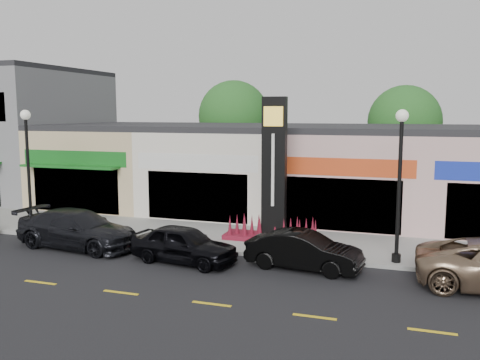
% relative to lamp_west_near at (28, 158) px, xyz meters
% --- Properties ---
extents(ground, '(120.00, 120.00, 0.00)m').
position_rel_lamp_west_near_xyz_m(ground, '(8.00, -2.50, -3.48)').
color(ground, black).
rests_on(ground, ground).
extents(sidewalk, '(52.00, 4.30, 0.15)m').
position_rel_lamp_west_near_xyz_m(sidewalk, '(8.00, 1.85, -3.40)').
color(sidewalk, gray).
rests_on(sidewalk, ground).
extents(curb, '(52.00, 0.20, 0.15)m').
position_rel_lamp_west_near_xyz_m(curb, '(8.00, -0.40, -3.40)').
color(curb, gray).
rests_on(curb, ground).
extents(building_grey_2story, '(12.00, 10.95, 8.30)m').
position_rel_lamp_west_near_xyz_m(building_grey_2story, '(-10.00, 8.98, 0.67)').
color(building_grey_2story, slate).
rests_on(building_grey_2story, ground).
extents(shop_beige, '(7.00, 10.85, 4.80)m').
position_rel_lamp_west_near_xyz_m(shop_beige, '(-0.50, 8.96, -1.08)').
color(shop_beige, tan).
rests_on(shop_beige, ground).
extents(shop_cream, '(7.00, 10.01, 4.80)m').
position_rel_lamp_west_near_xyz_m(shop_cream, '(6.50, 8.97, -1.08)').
color(shop_cream, silver).
rests_on(shop_cream, ground).
extents(shop_pink_w, '(7.00, 10.01, 4.80)m').
position_rel_lamp_west_near_xyz_m(shop_pink_w, '(13.50, 8.97, -1.08)').
color(shop_pink_w, '#D3A5A1').
rests_on(shop_pink_w, ground).
extents(tree_rear_west, '(5.20, 5.20, 7.83)m').
position_rel_lamp_west_near_xyz_m(tree_rear_west, '(4.00, 17.00, 1.74)').
color(tree_rear_west, '#382619').
rests_on(tree_rear_west, ground).
extents(tree_rear_mid, '(4.80, 4.80, 7.29)m').
position_rel_lamp_west_near_xyz_m(tree_rear_mid, '(16.00, 17.00, 1.41)').
color(tree_rear_mid, '#382619').
rests_on(tree_rear_mid, ground).
extents(lamp_west_near, '(0.44, 0.44, 5.47)m').
position_rel_lamp_west_near_xyz_m(lamp_west_near, '(0.00, 0.00, 0.00)').
color(lamp_west_near, black).
rests_on(lamp_west_near, sidewalk).
extents(lamp_east_near, '(0.44, 0.44, 5.47)m').
position_rel_lamp_west_near_xyz_m(lamp_east_near, '(16.00, 0.00, 0.00)').
color(lamp_east_near, black).
rests_on(lamp_east_near, sidewalk).
extents(pylon_sign, '(4.20, 1.30, 6.00)m').
position_rel_lamp_west_near_xyz_m(pylon_sign, '(11.00, 1.70, -1.20)').
color(pylon_sign, maroon).
rests_on(pylon_sign, sidewalk).
extents(car_dark_sedan, '(2.68, 5.52, 1.55)m').
position_rel_lamp_west_near_xyz_m(car_dark_sedan, '(3.53, -1.43, -2.70)').
color(car_dark_sedan, black).
rests_on(car_dark_sedan, ground).
extents(car_black_sedan, '(2.26, 4.27, 1.39)m').
position_rel_lamp_west_near_xyz_m(car_black_sedan, '(8.53, -1.99, -2.78)').
color(car_black_sedan, black).
rests_on(car_black_sedan, ground).
extents(car_black_conv, '(1.91, 4.22, 1.34)m').
position_rel_lamp_west_near_xyz_m(car_black_conv, '(12.90, -1.41, -2.81)').
color(car_black_conv, black).
rests_on(car_black_conv, ground).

